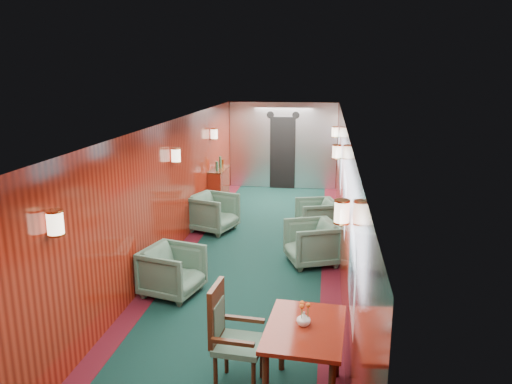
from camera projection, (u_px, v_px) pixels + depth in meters
room at (250, 172)px, 8.11m from camera, size 12.00×12.10×2.40m
bulkhead at (283, 146)px, 13.90m from camera, size 2.98×0.17×2.39m
windows_right at (342, 183)px, 8.18m from camera, size 0.02×8.60×0.80m
wall_sconces at (255, 157)px, 8.61m from camera, size 2.97×7.97×0.25m
dining_table at (305, 339)px, 4.92m from camera, size 0.83×1.13×0.81m
side_chair at (229, 332)px, 5.17m from camera, size 0.54×0.57×1.13m
credenza at (219, 187)px, 12.07m from camera, size 0.33×1.06×1.23m
flower_vase at (304, 319)px, 4.90m from camera, size 0.16×0.16×0.14m
armchair_left_near at (173, 271)px, 7.37m from camera, size 0.97×0.95×0.73m
armchair_left_far at (214, 213)px, 10.29m from camera, size 1.08×1.06×0.77m
armchair_right_near at (311, 243)px, 8.54m from camera, size 1.05×1.04×0.75m
armchair_right_far at (316, 217)px, 10.15m from camera, size 0.94×0.93×0.70m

